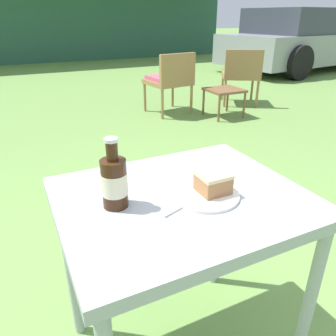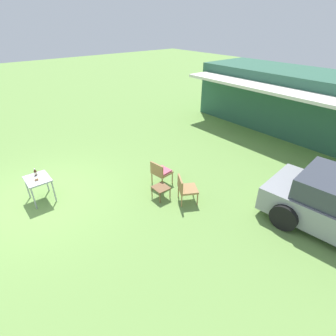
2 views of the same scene
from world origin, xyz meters
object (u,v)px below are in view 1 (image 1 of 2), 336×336
at_px(garden_side_table, 224,93).
at_px(cake_on_plate, 209,188).
at_px(wicker_chair_plain, 241,73).
at_px(cola_bottle_near, 114,182).
at_px(parked_car, 301,41).
at_px(wicker_chair_cushioned, 170,78).
at_px(patio_table, 182,219).

distance_m(garden_side_table, cake_on_plate, 3.48).
distance_m(wicker_chair_plain, cola_bottle_near, 4.29).
xyz_separation_m(parked_car, wicker_chair_cushioned, (-4.61, -2.22, -0.20)).
distance_m(wicker_chair_cushioned, wicker_chair_plain, 1.16).
relative_size(garden_side_table, cola_bottle_near, 2.10).
distance_m(parked_car, cola_bottle_near, 8.32).
xyz_separation_m(cake_on_plate, cola_bottle_near, (-0.28, 0.07, 0.05)).
distance_m(patio_table, cake_on_plate, 0.14).
distance_m(wicker_chair_cushioned, garden_side_table, 0.74).
relative_size(wicker_chair_plain, cola_bottle_near, 3.83).
xyz_separation_m(wicker_chair_cushioned, wicker_chair_plain, (1.16, -0.01, -0.00)).
bearing_deg(wicker_chair_plain, cake_on_plate, 80.60).
bearing_deg(garden_side_table, cola_bottle_near, -130.22).
distance_m(wicker_chair_plain, patio_table, 4.17).
xyz_separation_m(wicker_chair_cushioned, cake_on_plate, (-1.46, -3.23, 0.28)).
distance_m(parked_car, wicker_chair_plain, 4.12).
relative_size(wicker_chair_plain, garden_side_table, 1.82).
bearing_deg(cola_bottle_near, wicker_chair_plain, 47.51).
relative_size(garden_side_table, cake_on_plate, 2.10).
relative_size(parked_car, cola_bottle_near, 20.41).
xyz_separation_m(parked_car, patio_table, (-6.14, -5.42, -0.03)).
height_order(wicker_chair_plain, cola_bottle_near, cola_bottle_near).
relative_size(wicker_chair_plain, patio_table, 1.06).
height_order(patio_table, cola_bottle_near, cola_bottle_near).
height_order(wicker_chair_cushioned, cola_bottle_near, cola_bottle_near).
bearing_deg(wicker_chair_cushioned, wicker_chair_plain, 171.82).
distance_m(parked_car, patio_table, 8.19).
relative_size(parked_car, wicker_chair_cushioned, 5.33).
bearing_deg(cola_bottle_near, parked_car, 40.34).
distance_m(parked_car, cake_on_plate, 8.16).
distance_m(wicker_chair_cushioned, patio_table, 3.55).
height_order(wicker_chair_cushioned, wicker_chair_plain, same).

